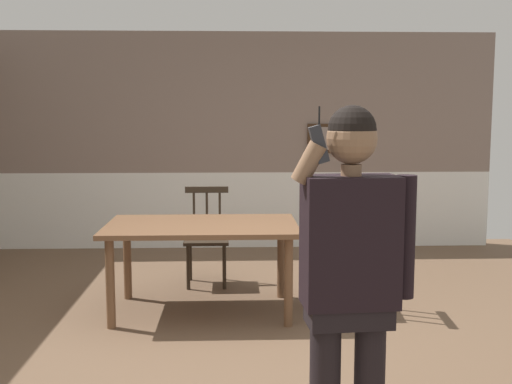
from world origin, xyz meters
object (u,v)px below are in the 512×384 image
dining_table (202,234)px  chair_by_doorway (343,253)px  person_figure (351,269)px  chair_near_window (207,237)px

dining_table → chair_by_doorway: bearing=-0.3°
person_figure → chair_by_doorway: bearing=-103.7°
chair_by_doorway → person_figure: person_figure is taller
dining_table → chair_by_doorway: 1.19m
chair_by_doorway → person_figure: 2.57m
chair_near_window → person_figure: (0.77, -3.38, 0.52)m
chair_near_window → chair_by_doorway: chair_by_doorway is taller
chair_near_window → chair_by_doorway: size_ratio=0.89×
dining_table → chair_by_doorway: (1.18, -0.01, -0.17)m
chair_near_window → person_figure: 3.51m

